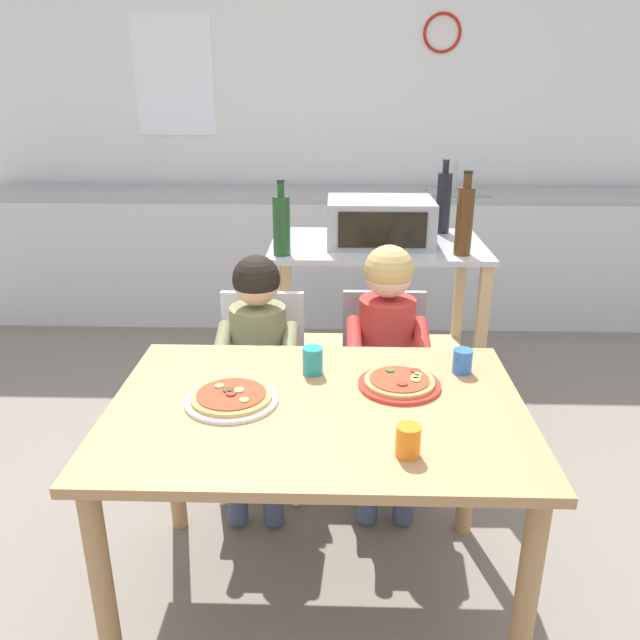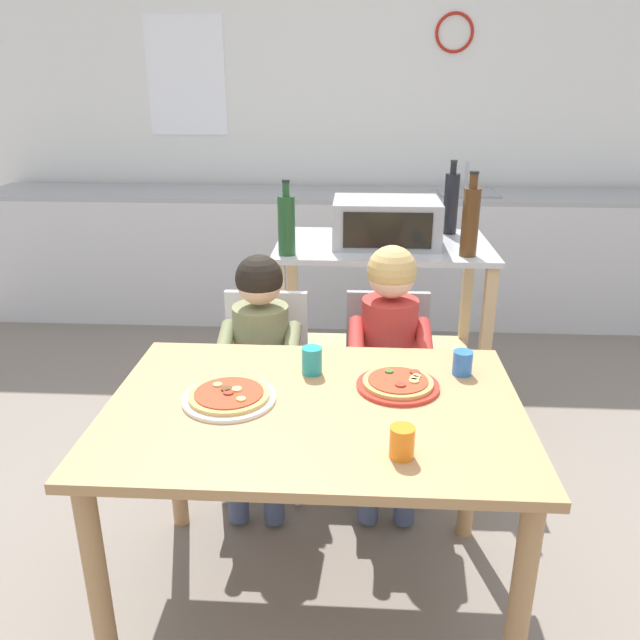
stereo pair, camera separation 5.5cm
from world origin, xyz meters
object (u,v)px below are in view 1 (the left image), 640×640
at_px(child_in_olive_shirt, 257,353).
at_px(pizza_plate_white, 232,398).
at_px(bottle_clear_vinegar, 282,224).
at_px(toaster_oven, 380,222).
at_px(child_in_red_shirt, 387,346).
at_px(kitchen_island_cart, 375,303).
at_px(dining_chair_right, 383,376).
at_px(dining_chair_left, 262,377).
at_px(bottle_squat_spirits, 444,202).
at_px(drinking_cup_blue, 462,361).
at_px(bottle_tall_green_wine, 465,219).
at_px(drinking_cup_teal, 313,361).
at_px(pizza_plate_red_rimmed, 400,383).
at_px(drinking_cup_orange, 408,441).
at_px(dining_table, 317,436).

height_order(child_in_olive_shirt, pizza_plate_white, child_in_olive_shirt).
distance_m(bottle_clear_vinegar, child_in_olive_shirt, 0.62).
distance_m(toaster_oven, child_in_red_shirt, 0.73).
xyz_separation_m(kitchen_island_cart, dining_chair_right, (0.01, -0.54, -0.13)).
relative_size(bottle_clear_vinegar, dining_chair_left, 0.40).
relative_size(bottle_squat_spirits, pizza_plate_white, 1.29).
xyz_separation_m(bottle_clear_vinegar, dining_chair_left, (-0.06, -0.34, -0.57)).
height_order(bottle_squat_spirits, drinking_cup_blue, bottle_squat_spirits).
bearing_deg(drinking_cup_blue, child_in_olive_shirt, 153.55).
distance_m(bottle_tall_green_wine, pizza_plate_white, 1.40).
bearing_deg(bottle_clear_vinegar, dining_chair_right, -35.48).
xyz_separation_m(dining_chair_right, child_in_red_shirt, (0.00, -0.12, 0.19)).
relative_size(bottle_tall_green_wine, drinking_cup_teal, 4.08).
height_order(pizza_plate_red_rimmed, drinking_cup_orange, drinking_cup_orange).
bearing_deg(kitchen_island_cart, dining_table, -100.70).
bearing_deg(drinking_cup_teal, bottle_squat_spirits, 65.18).
xyz_separation_m(toaster_oven, bottle_clear_vinegar, (-0.44, -0.21, 0.03)).
relative_size(child_in_red_shirt, drinking_cup_blue, 13.07).
bearing_deg(bottle_clear_vinegar, drinking_cup_blue, -51.43).
bearing_deg(child_in_olive_shirt, drinking_cup_teal, -58.47).
bearing_deg(kitchen_island_cart, child_in_olive_shirt, -125.59).
bearing_deg(kitchen_island_cart, bottle_tall_green_wine, -29.37).
relative_size(bottle_clear_vinegar, drinking_cup_orange, 3.90).
relative_size(bottle_clear_vinegar, child_in_red_shirt, 0.32).
relative_size(toaster_oven, bottle_squat_spirits, 1.35).
distance_m(bottle_clear_vinegar, dining_table, 1.14).
relative_size(pizza_plate_white, drinking_cup_orange, 3.32).
distance_m(pizza_plate_white, drinking_cup_orange, 0.56).
distance_m(child_in_olive_shirt, pizza_plate_red_rimmed, 0.70).
relative_size(bottle_squat_spirits, pizza_plate_red_rimmed, 1.40).
bearing_deg(bottle_tall_green_wine, dining_chair_left, -156.90).
distance_m(bottle_squat_spirits, bottle_tall_green_wine, 0.43).
xyz_separation_m(kitchen_island_cart, dining_chair_left, (-0.49, -0.57, -0.13)).
xyz_separation_m(kitchen_island_cart, pizza_plate_red_rimmed, (0.01, -1.16, 0.15)).
xyz_separation_m(bottle_squat_spirits, drinking_cup_teal, (-0.60, -1.29, -0.28)).
distance_m(toaster_oven, dining_table, 1.34).
distance_m(dining_chair_left, drinking_cup_blue, 0.92).
distance_m(pizza_plate_white, drinking_cup_teal, 0.31).
height_order(toaster_oven, drinking_cup_blue, toaster_oven).
distance_m(kitchen_island_cart, pizza_plate_white, 1.37).
relative_size(child_in_olive_shirt, pizza_plate_red_rimmed, 3.90).
height_order(bottle_tall_green_wine, drinking_cup_teal, bottle_tall_green_wine).
distance_m(bottle_clear_vinegar, bottle_tall_green_wine, 0.79).
bearing_deg(child_in_red_shirt, kitchen_island_cart, 90.87).
relative_size(child_in_olive_shirt, child_in_red_shirt, 0.96).
bearing_deg(drinking_cup_blue, child_in_red_shirt, 118.88).
distance_m(kitchen_island_cart, drinking_cup_orange, 1.55).
distance_m(pizza_plate_white, pizza_plate_red_rimmed, 0.52).
distance_m(child_in_red_shirt, drinking_cup_blue, 0.45).
bearing_deg(pizza_plate_white, child_in_red_shirt, 50.25).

